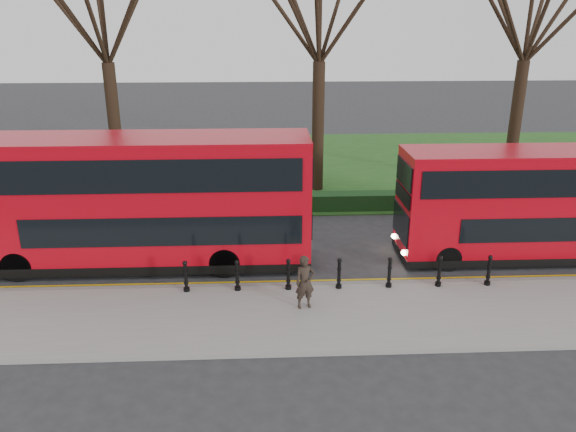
{
  "coord_description": "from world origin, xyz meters",
  "views": [
    {
      "loc": [
        -0.76,
        -17.67,
        8.53
      ],
      "look_at": [
        0.07,
        0.5,
        2.0
      ],
      "focal_mm": 35.0,
      "sensor_mm": 36.0,
      "label": 1
    }
  ],
  "objects_px": {
    "bus_lead": "(142,203)",
    "bus_rear": "(541,205)",
    "pedestrian": "(305,282)",
    "bollard_row": "(339,274)"
  },
  "relations": [
    {
      "from": "bus_lead",
      "to": "bus_rear",
      "type": "height_order",
      "value": "bus_lead"
    },
    {
      "from": "bus_rear",
      "to": "pedestrian",
      "type": "distance_m",
      "value": 9.66
    },
    {
      "from": "bus_lead",
      "to": "pedestrian",
      "type": "bearing_deg",
      "value": -34.39
    },
    {
      "from": "bollard_row",
      "to": "bus_lead",
      "type": "xyz_separation_m",
      "value": [
        -6.64,
        2.5,
        1.7
      ]
    },
    {
      "from": "bus_lead",
      "to": "bus_rear",
      "type": "distance_m",
      "value": 14.3
    },
    {
      "from": "bus_rear",
      "to": "bollard_row",
      "type": "bearing_deg",
      "value": -162.02
    },
    {
      "from": "bus_rear",
      "to": "pedestrian",
      "type": "bearing_deg",
      "value": -157.28
    },
    {
      "from": "bus_rear",
      "to": "pedestrian",
      "type": "xyz_separation_m",
      "value": [
        -8.86,
        -3.71,
        -1.07
      ]
    },
    {
      "from": "bus_lead",
      "to": "pedestrian",
      "type": "relative_size",
      "value": 7.03
    },
    {
      "from": "bus_lead",
      "to": "bus_rear",
      "type": "relative_size",
      "value": 1.14
    }
  ]
}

